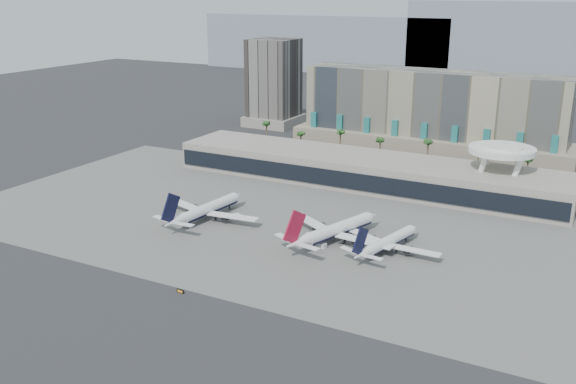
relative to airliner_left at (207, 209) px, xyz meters
The scene contains 14 objects.
ground 53.57m from the airliner_left, 49.61° to the right, with size 900.00×900.00×0.00m, color #232326.
apron_pad 37.65m from the airliner_left, 22.44° to the left, with size 260.00×130.00×0.06m, color #5B5B59.
mountain_ridge 434.61m from the airliner_left, 81.72° to the left, with size 680.00×60.00×70.00m.
hotel 141.56m from the airliner_left, 71.54° to the left, with size 140.00×30.00×42.00m.
office_tower 171.43m from the airliner_left, 110.76° to the left, with size 30.00×30.00×52.00m.
terminal 77.37m from the airliner_left, 63.40° to the left, with size 170.00×32.50×14.50m.
saucer_structure 117.97m from the airliner_left, 40.04° to the left, with size 26.00×26.00×21.89m.
palm_row 112.50m from the airliner_left, 68.24° to the left, with size 157.80×2.80×13.10m.
airliner_left is the anchor object (origin of this frame).
airliner_centre 50.39m from the airliner_left, ahead, with size 42.57×44.04×15.76m.
airliner_right 68.87m from the airliner_left, ahead, with size 35.25×36.60×12.86m.
service_vehicle_a 11.93m from the airliner_left, 26.85° to the left, with size 3.88×1.90×1.90m, color silver.
service_vehicle_b 49.12m from the airliner_left, ahead, with size 3.15×1.80×1.62m, color silver.
taxiway_sign 59.81m from the airliner_left, 62.32° to the right, with size 2.41×0.57×1.09m.
Camera 1 is at (95.37, -141.02, 81.42)m, focal length 40.00 mm.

